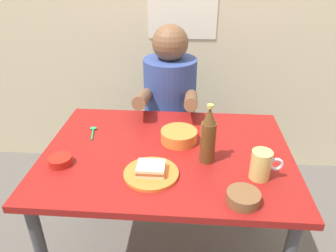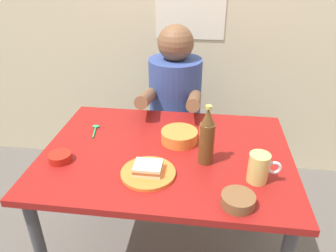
% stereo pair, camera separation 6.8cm
% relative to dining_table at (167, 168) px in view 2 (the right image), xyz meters
% --- Properties ---
extents(dining_table, '(1.10, 0.80, 0.74)m').
position_rel_dining_table_xyz_m(dining_table, '(0.00, 0.00, 0.00)').
color(dining_table, maroon).
rests_on(dining_table, ground).
extents(stool, '(0.34, 0.34, 0.45)m').
position_rel_dining_table_xyz_m(stool, '(-0.03, 0.63, -0.30)').
color(stool, '#4C4C51').
rests_on(stool, ground).
extents(person_seated, '(0.33, 0.56, 0.72)m').
position_rel_dining_table_xyz_m(person_seated, '(-0.03, 0.62, 0.12)').
color(person_seated, '#33478C').
rests_on(person_seated, stool).
extents(plate_orange, '(0.22, 0.22, 0.01)m').
position_rel_dining_table_xyz_m(plate_orange, '(-0.05, -0.18, 0.10)').
color(plate_orange, orange).
rests_on(plate_orange, dining_table).
extents(sandwich, '(0.11, 0.09, 0.04)m').
position_rel_dining_table_xyz_m(sandwich, '(-0.05, -0.18, 0.13)').
color(sandwich, beige).
rests_on(sandwich, plate_orange).
extents(beer_mug, '(0.13, 0.08, 0.12)m').
position_rel_dining_table_xyz_m(beer_mug, '(0.38, -0.16, 0.15)').
color(beer_mug, '#D1BC66').
rests_on(beer_mug, dining_table).
extents(beer_bottle, '(0.06, 0.06, 0.26)m').
position_rel_dining_table_xyz_m(beer_bottle, '(0.17, -0.06, 0.21)').
color(beer_bottle, '#593819').
rests_on(beer_bottle, dining_table).
extents(condiment_bowl_brown, '(0.12, 0.12, 0.04)m').
position_rel_dining_table_xyz_m(condiment_bowl_brown, '(0.29, -0.31, 0.12)').
color(condiment_bowl_brown, brown).
rests_on(condiment_bowl_brown, dining_table).
extents(sambal_bowl_red, '(0.10, 0.10, 0.03)m').
position_rel_dining_table_xyz_m(sambal_bowl_red, '(-0.44, -0.13, 0.11)').
color(sambal_bowl_red, '#B21E14').
rests_on(sambal_bowl_red, dining_table).
extents(soup_bowl_orange, '(0.17, 0.17, 0.05)m').
position_rel_dining_table_xyz_m(soup_bowl_orange, '(0.05, 0.09, 0.12)').
color(soup_bowl_orange, orange).
rests_on(soup_bowl_orange, dining_table).
extents(spoon, '(0.04, 0.12, 0.01)m').
position_rel_dining_table_xyz_m(spoon, '(-0.38, 0.15, 0.10)').
color(spoon, '#26A559').
rests_on(spoon, dining_table).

